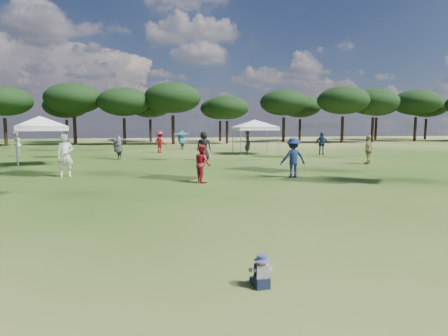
{
  "coord_description": "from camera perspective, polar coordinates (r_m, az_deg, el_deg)",
  "views": [
    {
      "loc": [
        -1.23,
        -2.41,
        2.28
      ],
      "look_at": [
        0.08,
        3.2,
        1.63
      ],
      "focal_mm": 30.0,
      "sensor_mm": 36.0,
      "label": 1
    }
  ],
  "objects": [
    {
      "name": "tree_line",
      "position": [
        50.05,
        -9.19,
        9.97
      ],
      "size": [
        108.78,
        17.63,
        7.77
      ],
      "color": "black",
      "rests_on": "ground"
    },
    {
      "name": "tent_left",
      "position": [
        24.18,
        -26.25,
        6.82
      ],
      "size": [
        5.24,
        5.24,
        3.14
      ],
      "rotation": [
        0.0,
        0.0,
        0.29
      ],
      "color": "gray",
      "rests_on": "ground"
    },
    {
      "name": "tent_right",
      "position": [
        30.4,
        4.71,
        7.12
      ],
      "size": [
        6.43,
        6.43,
        3.07
      ],
      "rotation": [
        0.0,
        0.0,
        -0.05
      ],
      "color": "gray",
      "rests_on": "ground"
    },
    {
      "name": "toddler",
      "position": [
        5.53,
        5.7,
        -15.57
      ],
      "size": [
        0.31,
        0.35,
        0.47
      ],
      "rotation": [
        0.0,
        0.0,
        0.02
      ],
      "color": "black",
      "rests_on": "ground"
    },
    {
      "name": "festival_crowd",
      "position": [
        26.74,
        -9.92,
        3.37
      ],
      "size": [
        26.94,
        22.81,
        1.92
      ],
      "color": "#2E2D32",
      "rests_on": "ground"
    }
  ]
}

